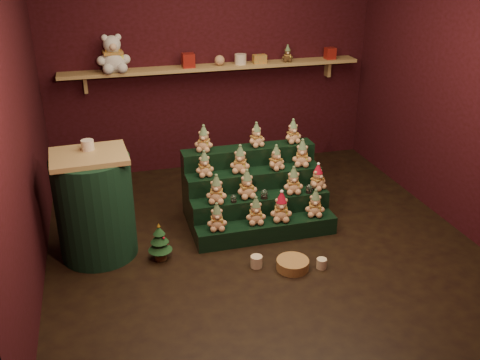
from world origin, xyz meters
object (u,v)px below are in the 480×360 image
object	(u,v)px
mug_left	(256,262)
white_bear	(112,48)
snow_globe_a	(234,198)
side_table	(95,206)
snow_globe_c	(309,189)
mug_right	(322,263)
brown_bear	(287,54)
snow_globe_b	(264,194)
wicker_basket	(293,264)
mini_christmas_tree	(160,242)
riser_tier_front	(267,230)

from	to	relation	value
mug_left	white_bear	bearing A→B (deg)	113.51
snow_globe_a	side_table	bearing A→B (deg)	-179.98
snow_globe_c	mug_left	world-z (taller)	snow_globe_c
mug_right	brown_bear	distance (m)	2.87
snow_globe_a	snow_globe_b	xyz separation A→B (m)	(0.31, 0.00, 0.01)
mug_right	white_bear	bearing A→B (deg)	122.21
snow_globe_b	wicker_basket	size ratio (longest dim) A/B	0.32
snow_globe_a	white_bear	bearing A→B (deg)	119.44
wicker_basket	snow_globe_b	bearing A→B (deg)	93.13
snow_globe_a	wicker_basket	size ratio (longest dim) A/B	0.27
snow_globe_c	mini_christmas_tree	xyz separation A→B (m)	(-1.55, -0.26, -0.22)
snow_globe_a	wicker_basket	distance (m)	0.88
riser_tier_front	brown_bear	xyz separation A→B (m)	(0.83, 1.84, 1.33)
snow_globe_a	mug_right	xyz separation A→B (m)	(0.61, -0.79, -0.35)
snow_globe_a	side_table	size ratio (longest dim) A/B	0.08
side_table	mug_right	bearing A→B (deg)	-25.53
snow_globe_c	mini_christmas_tree	size ratio (longest dim) A/B	0.24
riser_tier_front	white_bear	size ratio (longest dim) A/B	2.67
side_table	wicker_basket	xyz separation A→B (m)	(1.65, -0.73, -0.45)
snow_globe_b	mini_christmas_tree	distance (m)	1.13
snow_globe_b	white_bear	bearing A→B (deg)	126.85
mug_right	mini_christmas_tree	bearing A→B (deg)	159.00
snow_globe_a	wicker_basket	world-z (taller)	snow_globe_a
snow_globe_c	white_bear	xyz separation A→B (m)	(-1.73, 1.68, 1.18)
brown_bear	white_bear	bearing A→B (deg)	-168.68
mini_christmas_tree	mug_right	world-z (taller)	mini_christmas_tree
side_table	mug_right	distance (m)	2.11
riser_tier_front	mug_left	world-z (taller)	riser_tier_front
mug_left	side_table	bearing A→B (deg)	155.54
snow_globe_b	mini_christmas_tree	size ratio (longest dim) A/B	0.25
snow_globe_b	mug_right	distance (m)	0.91
side_table	riser_tier_front	bearing A→B (deg)	-8.84
mini_christmas_tree	mug_left	bearing A→B (deg)	-23.45
mug_left	snow_globe_b	bearing A→B (deg)	66.80
riser_tier_front	mini_christmas_tree	bearing A→B (deg)	-174.60
snow_globe_c	mug_right	xyz separation A→B (m)	(-0.18, -0.79, -0.36)
brown_bear	riser_tier_front	bearing A→B (deg)	-103.04
snow_globe_c	mug_right	size ratio (longest dim) A/B	0.98
wicker_basket	white_bear	world-z (taller)	white_bear
snow_globe_c	mug_left	distance (m)	1.02
snow_globe_c	white_bear	size ratio (longest dim) A/B	0.17
riser_tier_front	mini_christmas_tree	size ratio (longest dim) A/B	3.73
mug_right	wicker_basket	size ratio (longest dim) A/B	0.32
snow_globe_b	mini_christmas_tree	world-z (taller)	snow_globe_b
mug_left	snow_globe_a	bearing A→B (deg)	94.54
mini_christmas_tree	wicker_basket	bearing A→B (deg)	-22.86
mug_left	brown_bear	size ratio (longest dim) A/B	0.55
riser_tier_front	snow_globe_a	bearing A→B (deg)	151.17
mug_right	white_bear	xyz separation A→B (m)	(-1.55, 2.47, 1.54)
brown_bear	side_table	bearing A→B (deg)	-133.89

